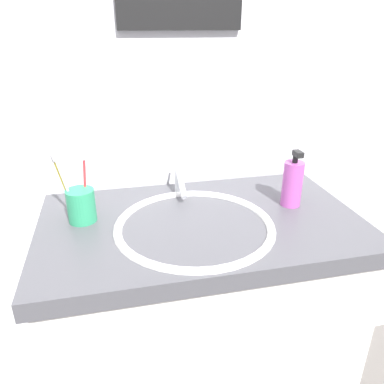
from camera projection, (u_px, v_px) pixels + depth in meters
The scene contains 9 objects.
tiled_wall_back at pixel (179, 87), 1.21m from camera, with size 2.11×0.04×2.40m, color silver.
vanity_counter at pixel (200, 335), 1.25m from camera, with size 0.91×0.54×0.88m.
sink_basin at pixel (194, 237), 1.04m from camera, with size 0.44×0.44×0.11m.
faucet at pixel (180, 181), 1.20m from camera, with size 0.02×0.14×0.10m.
toothbrush_cup at pixel (81, 206), 1.04m from camera, with size 0.08×0.08×0.09m, color #2D9966.
toothbrush_red at pixel (85, 180), 1.04m from camera, with size 0.03×0.03×0.19m.
toothbrush_yellow at pixel (63, 183), 1.02m from camera, with size 0.05×0.01×0.19m.
toothbrush_white at pixel (65, 182), 1.00m from camera, with size 0.05×0.01×0.20m.
soap_dispenser at pixel (292, 183), 1.12m from camera, with size 0.06×0.06×0.18m.
Camera 1 is at (-0.23, -0.91, 1.39)m, focal length 35.13 mm.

